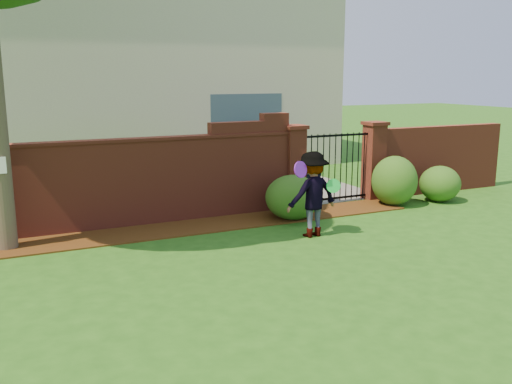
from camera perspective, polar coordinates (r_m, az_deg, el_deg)
name	(u,v)px	position (r m, az deg, el deg)	size (l,w,h in m)	color
ground	(281,281)	(8.36, 2.58, -9.04)	(80.00, 80.00, 0.01)	#235515
mulch_bed	(157,231)	(11.00, -10.00, -3.95)	(11.10, 1.08, 0.03)	#3C200A
brick_wall	(92,183)	(11.22, -16.29, 0.84)	(8.70, 0.31, 2.16)	maroon
brick_wall_return	(437,159)	(15.12, 17.95, 3.18)	(4.00, 0.25, 1.70)	maroon
pillar_left	(294,166)	(12.63, 3.85, 2.62)	(0.50, 0.50, 1.88)	maroon
pillar_right	(374,160)	(13.82, 11.87, 3.19)	(0.50, 0.50, 1.88)	maroon
iron_gate	(335,167)	(13.21, 8.03, 2.49)	(1.78, 0.03, 1.60)	black
driveway	(261,176)	(16.80, 0.50, 1.66)	(3.20, 8.00, 0.01)	slate
house	(142,69)	(19.47, -11.55, 12.16)	(12.40, 6.40, 6.30)	beige
car	(271,156)	(15.99, 1.52, 3.66)	(1.66, 4.12, 1.40)	black
paper_notice	(0,165)	(10.22, -24.59, 2.48)	(0.20, 0.01, 0.28)	white
shrub_left	(293,197)	(11.70, 3.74, -0.55)	(1.15, 1.15, 0.94)	#1F5218
shrub_middle	(394,181)	(13.31, 13.88, 1.12)	(1.05, 1.05, 1.15)	#1F5218
shrub_right	(440,184)	(14.06, 18.18, 0.81)	(0.96, 0.96, 0.86)	#1F5218
man	(313,195)	(10.42, 5.81, -0.27)	(1.03, 0.59, 1.60)	gray
frisbee_purple	(300,170)	(10.01, 4.54, 2.29)	(0.30, 0.30, 0.03)	purple
frisbee_green	(333,186)	(10.36, 7.87, 0.63)	(0.26, 0.26, 0.02)	#1CD344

